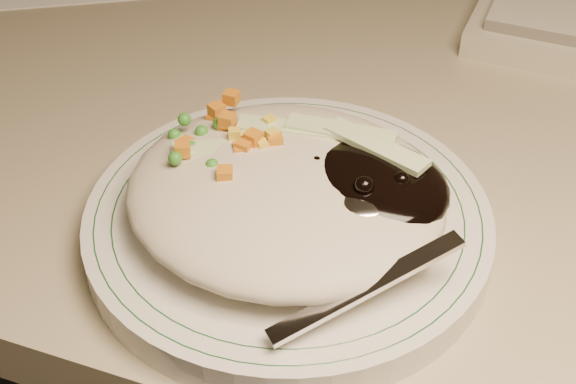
% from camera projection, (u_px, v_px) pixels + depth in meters
% --- Properties ---
extents(desk, '(1.40, 0.70, 0.74)m').
position_uv_depth(desk, '(411.00, 252.00, 0.78)').
color(desk, gray).
rests_on(desk, ground).
extents(plate, '(0.25, 0.25, 0.02)m').
position_uv_depth(plate, '(288.00, 224.00, 0.50)').
color(plate, silver).
rests_on(plate, desk).
extents(plate_rim, '(0.24, 0.24, 0.00)m').
position_uv_depth(plate_rim, '(288.00, 212.00, 0.49)').
color(plate_rim, '#144723').
rests_on(plate_rim, plate).
extents(meal, '(0.21, 0.19, 0.05)m').
position_uv_depth(meal, '(294.00, 187.00, 0.48)').
color(meal, beige).
rests_on(meal, plate).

